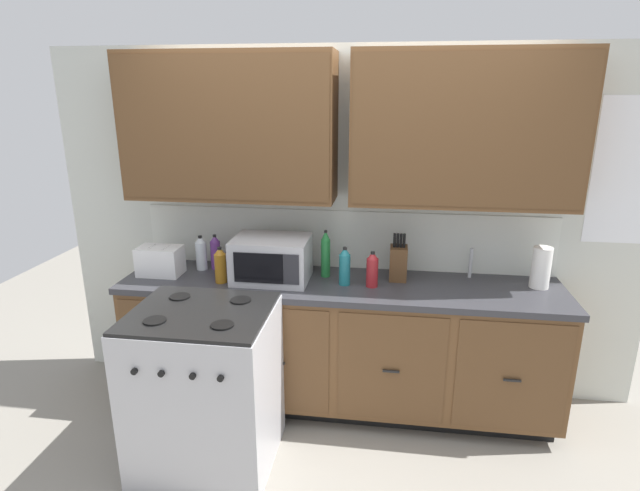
{
  "coord_description": "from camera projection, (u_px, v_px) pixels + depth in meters",
  "views": [
    {
      "loc": [
        0.31,
        -2.72,
        2.07
      ],
      "look_at": [
        -0.12,
        0.27,
        1.15
      ],
      "focal_mm": 28.49,
      "sensor_mm": 36.0,
      "label": 1
    }
  ],
  "objects": [
    {
      "name": "bottle_clear",
      "position": [
        201.0,
        253.0,
        3.45
      ],
      "size": [
        0.08,
        0.08,
        0.24
      ],
      "color": "silver",
      "rests_on": "counter_run"
    },
    {
      "name": "bottle_amber",
      "position": [
        220.0,
        265.0,
        3.21
      ],
      "size": [
        0.07,
        0.07,
        0.23
      ],
      "color": "#9E6619",
      "rests_on": "counter_run"
    },
    {
      "name": "paper_towel_roll",
      "position": [
        541.0,
        268.0,
        3.12
      ],
      "size": [
        0.12,
        0.12,
        0.26
      ],
      "primitive_type": "cylinder",
      "color": "white",
      "rests_on": "counter_run"
    },
    {
      "name": "bottle_green",
      "position": [
        326.0,
        254.0,
        3.31
      ],
      "size": [
        0.06,
        0.06,
        0.31
      ],
      "color": "#237A38",
      "rests_on": "counter_run"
    },
    {
      "name": "counter_run",
      "position": [
        339.0,
        344.0,
        3.37
      ],
      "size": [
        2.81,
        0.64,
        0.9
      ],
      "color": "black",
      "rests_on": "ground_plane"
    },
    {
      "name": "knife_block",
      "position": [
        398.0,
        262.0,
        3.26
      ],
      "size": [
        0.11,
        0.14,
        0.31
      ],
      "color": "#52361E",
      "rests_on": "counter_run"
    },
    {
      "name": "stove_range",
      "position": [
        206.0,
        387.0,
        2.87
      ],
      "size": [
        0.76,
        0.68,
        0.95
      ],
      "color": "#B7B7BC",
      "rests_on": "ground_plane"
    },
    {
      "name": "toaster",
      "position": [
        160.0,
        261.0,
        3.36
      ],
      "size": [
        0.28,
        0.18,
        0.19
      ],
      "color": "white",
      "rests_on": "counter_run"
    },
    {
      "name": "bottle_violet",
      "position": [
        215.0,
        252.0,
        3.46
      ],
      "size": [
        0.07,
        0.07,
        0.24
      ],
      "color": "#663384",
      "rests_on": "counter_run"
    },
    {
      "name": "sink_faucet",
      "position": [
        471.0,
        263.0,
        3.3
      ],
      "size": [
        0.02,
        0.02,
        0.2
      ],
      "primitive_type": "cylinder",
      "color": "#B2B5BA",
      "rests_on": "counter_run"
    },
    {
      "name": "microwave",
      "position": [
        272.0,
        259.0,
        3.25
      ],
      "size": [
        0.48,
        0.37,
        0.28
      ],
      "color": "#B7B7BC",
      "rests_on": "counter_run"
    },
    {
      "name": "wall_unit",
      "position": [
        344.0,
        167.0,
        3.22
      ],
      "size": [
        3.98,
        0.4,
        2.36
      ],
      "color": "silver",
      "rests_on": "ground_plane"
    },
    {
      "name": "ground_plane",
      "position": [
        333.0,
        432.0,
        3.22
      ],
      "size": [
        8.0,
        8.0,
        0.0
      ],
      "primitive_type": "plane",
      "color": "gray"
    },
    {
      "name": "bottle_red",
      "position": [
        372.0,
        270.0,
        3.14
      ],
      "size": [
        0.07,
        0.07,
        0.23
      ],
      "color": "maroon",
      "rests_on": "counter_run"
    },
    {
      "name": "bottle_teal",
      "position": [
        345.0,
        266.0,
        3.17
      ],
      "size": [
        0.07,
        0.07,
        0.25
      ],
      "color": "#1E707A",
      "rests_on": "counter_run"
    }
  ]
}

